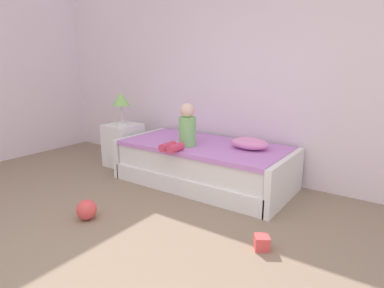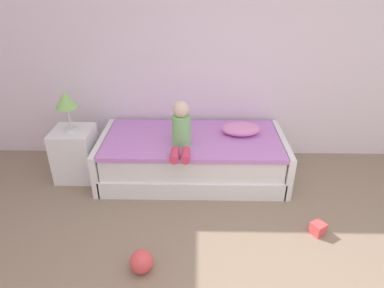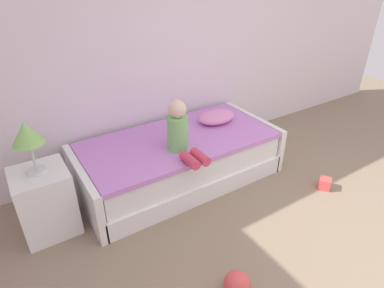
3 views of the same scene
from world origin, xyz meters
name	(u,v)px [view 3 (image 3 of 3)]	position (x,y,z in m)	size (l,w,h in m)	color
wall_rear	(193,28)	(0.00, 2.60, 1.45)	(7.20, 0.10, 2.90)	white
bed	(179,159)	(-0.55, 2.00, 0.25)	(2.11, 1.00, 0.50)	white
nightstand	(46,201)	(-1.90, 1.96, 0.30)	(0.44, 0.44, 0.60)	white
table_lamp	(27,136)	(-1.90, 1.96, 0.94)	(0.24, 0.24, 0.45)	silver
child_figure	(180,132)	(-0.67, 1.77, 0.70)	(0.20, 0.51, 0.50)	#7FC672
pillow	(217,117)	(0.00, 2.10, 0.56)	(0.44, 0.30, 0.13)	#EA8CC6
toy_ball	(237,284)	(-0.94, 0.56, 0.10)	(0.19, 0.19, 0.19)	#E54C4C
toy_block	(325,183)	(0.64, 1.02, 0.06)	(0.12, 0.12, 0.12)	#E54C4C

